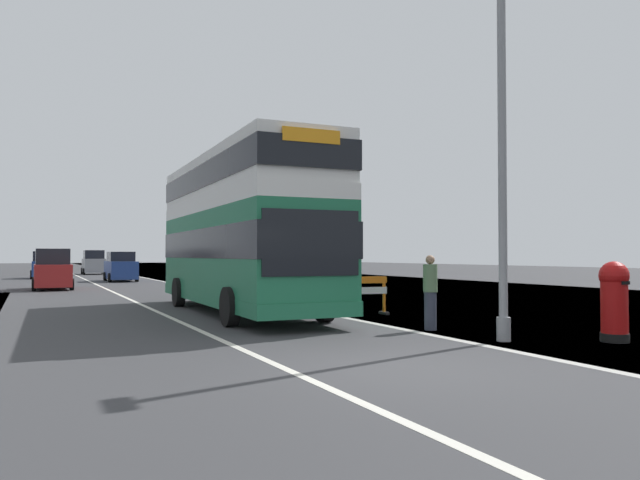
% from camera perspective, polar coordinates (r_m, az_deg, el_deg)
% --- Properties ---
extents(ground, '(140.00, 280.00, 0.10)m').
position_cam_1_polar(ground, '(10.43, 9.30, -11.58)').
color(ground, '#38383A').
extents(double_decker_bus, '(3.07, 11.40, 4.82)m').
position_cam_1_polar(double_decker_bus, '(19.20, -7.45, 0.90)').
color(double_decker_bus, '#1E6B47').
rests_on(double_decker_bus, ground).
extents(lamppost_foreground, '(0.29, 0.70, 8.08)m').
position_cam_1_polar(lamppost_foreground, '(13.48, 16.64, 7.24)').
color(lamppost_foreground, gray).
rests_on(lamppost_foreground, ground).
extents(red_pillar_postbox, '(0.60, 0.60, 1.67)m').
position_cam_1_polar(red_pillar_postbox, '(14.10, 25.76, -4.86)').
color(red_pillar_postbox, black).
rests_on(red_pillar_postbox, ground).
extents(roadworks_barrier, '(1.55, 0.50, 1.15)m').
position_cam_1_polar(roadworks_barrier, '(18.34, 4.07, -4.79)').
color(roadworks_barrier, orange).
rests_on(roadworks_barrier, ground).
extents(car_oncoming_near, '(1.95, 4.09, 2.12)m').
position_cam_1_polar(car_oncoming_near, '(34.87, -23.69, -2.62)').
color(car_oncoming_near, maroon).
rests_on(car_oncoming_near, ground).
extents(car_receding_mid, '(1.92, 4.54, 2.02)m').
position_cam_1_polar(car_receding_mid, '(44.09, -18.10, -2.43)').
color(car_receding_mid, navy).
rests_on(car_receding_mid, ground).
extents(car_receding_far, '(2.04, 4.01, 2.08)m').
position_cam_1_polar(car_receding_far, '(51.81, -24.29, -2.20)').
color(car_receding_far, navy).
rests_on(car_receding_far, ground).
extents(car_far_side, '(2.04, 3.85, 2.24)m').
position_cam_1_polar(car_far_side, '(60.84, -20.36, -2.03)').
color(car_far_side, gray).
rests_on(car_far_side, ground).
extents(pedestrian_at_kerb, '(0.34, 0.34, 1.79)m').
position_cam_1_polar(pedestrian_at_kerb, '(14.91, 10.25, -4.82)').
color(pedestrian_at_kerb, '#2D3342').
rests_on(pedestrian_at_kerb, ground).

